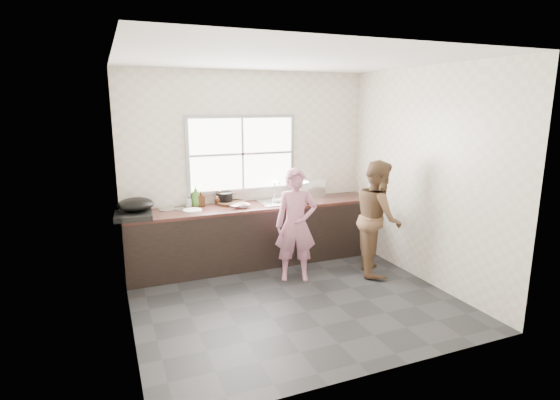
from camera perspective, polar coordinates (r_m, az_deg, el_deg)
name	(u,v)px	position (r m, az deg, el deg)	size (l,w,h in m)	color
floor	(293,299)	(5.27, 1.71, -12.79)	(3.60, 3.20, 0.01)	#28282A
ceiling	(295,59)	(4.80, 1.93, 17.97)	(3.60, 3.20, 0.01)	silver
wall_back	(249,167)	(6.33, -4.12, 4.29)	(3.60, 0.01, 2.70)	silver
wall_left	(122,199)	(4.45, -19.94, 0.13)	(0.01, 3.20, 2.70)	beige
wall_right	(424,176)	(5.82, 18.29, 2.98)	(0.01, 3.20, 2.70)	beige
wall_front	(378,221)	(3.49, 12.63, -2.66)	(3.60, 0.01, 2.70)	beige
cabinet	(257,235)	(6.25, -3.08, -4.65)	(3.60, 0.62, 0.82)	black
countertop	(256,206)	(6.13, -3.13, -0.81)	(3.60, 0.64, 0.04)	#3B1D18
sink	(279,202)	(6.25, -0.10, -0.31)	(0.55, 0.45, 0.02)	silver
faucet	(274,190)	(6.40, -0.78, 1.32)	(0.02, 0.02, 0.30)	silver
window_frame	(242,154)	(6.27, -4.98, 6.03)	(1.60, 0.05, 1.10)	#9EA0A5
window_glazing	(243,154)	(6.24, -4.91, 6.01)	(1.50, 0.01, 1.00)	white
woman	(296,229)	(5.60, 2.08, -3.76)	(0.50, 0.33, 1.36)	#C87893
person_side	(378,217)	(5.95, 12.66, -2.23)	(0.75, 0.58, 1.53)	brown
cutting_board	(231,203)	(6.19, -6.43, -0.38)	(0.40, 0.40, 0.04)	black
cleaver	(238,205)	(5.94, -5.54, -0.67)	(0.20, 0.10, 0.01)	silver
bowl_mince	(243,206)	(5.99, -4.89, -0.73)	(0.19, 0.19, 0.05)	white
bowl_crabs	(304,201)	(6.23, 3.12, -0.15)	(0.18, 0.18, 0.06)	silver
bowl_held	(277,200)	(6.25, -0.33, -0.04)	(0.21, 0.21, 0.07)	silver
black_pot	(225,198)	(6.22, -7.26, 0.24)	(0.23, 0.23, 0.16)	black
plate_food	(192,210)	(5.87, -11.37, -1.33)	(0.25, 0.25, 0.02)	white
bottle_green	(196,196)	(6.11, -10.93, 0.55)	(0.11, 0.11, 0.30)	#45822A
bottle_brown_tall	(201,199)	(6.14, -10.29, 0.19)	(0.09, 0.09, 0.21)	#3F240F
bottle_brown_short	(220,198)	(6.20, -7.88, 0.26)	(0.14, 0.14, 0.18)	#401F10
glass_jar	(189,203)	(6.11, -11.82, -0.38)	(0.08, 0.08, 0.11)	silver
burner	(133,216)	(5.68, -18.60, -1.96)	(0.45, 0.45, 0.07)	black
wok	(135,204)	(5.79, -18.36, -0.56)	(0.45, 0.45, 0.17)	black
dish_rack	(311,188)	(6.68, 4.13, 1.61)	(0.36, 0.25, 0.27)	white
pot_lid_left	(167,209)	(6.02, -14.50, -1.19)	(0.23, 0.23, 0.01)	#B5B8BD
pot_lid_right	(183,209)	(6.00, -12.51, -1.13)	(0.23, 0.23, 0.01)	#AAADB1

